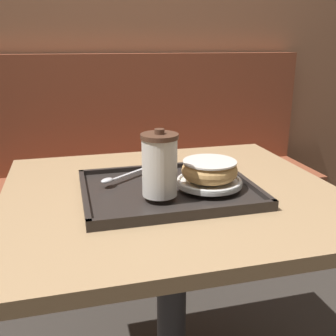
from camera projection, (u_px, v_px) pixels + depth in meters
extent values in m
cube|color=#9E6B4C|center=(111.00, 8.00, 1.83)|extent=(8.00, 0.05, 2.40)
cube|color=brown|center=(155.00, 219.00, 1.92)|extent=(1.56, 0.44, 0.45)
cube|color=brown|center=(146.00, 111.00, 1.93)|extent=(1.56, 0.08, 0.55)
cube|color=tan|center=(172.00, 195.00, 0.98)|extent=(0.82, 0.74, 0.03)
cylinder|color=#333338|center=(171.00, 313.00, 1.08)|extent=(0.08, 0.08, 0.67)
cube|color=#282321|center=(168.00, 191.00, 0.95)|extent=(0.41, 0.32, 0.01)
cube|color=#282321|center=(187.00, 212.00, 0.80)|extent=(0.41, 0.01, 0.01)
cube|color=#282321|center=(154.00, 167.00, 1.09)|extent=(0.41, 0.01, 0.01)
cube|color=#282321|center=(84.00, 194.00, 0.90)|extent=(0.01, 0.32, 0.01)
cube|color=#282321|center=(244.00, 179.00, 0.99)|extent=(0.01, 0.32, 0.01)
cylinder|color=white|center=(160.00, 167.00, 0.86)|extent=(0.08, 0.08, 0.13)
cylinder|color=brown|center=(159.00, 136.00, 0.84)|extent=(0.08, 0.08, 0.01)
cylinder|color=brown|center=(159.00, 131.00, 0.83)|extent=(0.02, 0.02, 0.01)
cylinder|color=white|center=(209.00, 183.00, 0.94)|extent=(0.16, 0.16, 0.01)
torus|color=white|center=(209.00, 180.00, 0.94)|extent=(0.16, 0.16, 0.01)
torus|color=tan|center=(209.00, 171.00, 0.93)|extent=(0.13, 0.13, 0.04)
cylinder|color=white|center=(210.00, 162.00, 0.92)|extent=(0.13, 0.13, 0.00)
ellipsoid|color=silver|center=(107.00, 180.00, 0.95)|extent=(0.04, 0.04, 0.01)
cube|color=silver|center=(129.00, 174.00, 1.01)|extent=(0.10, 0.08, 0.00)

